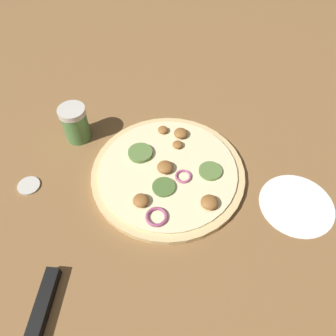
{
  "coord_description": "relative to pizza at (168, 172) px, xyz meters",
  "views": [
    {
      "loc": [
        -0.37,
        -0.07,
        0.5
      ],
      "look_at": [
        0.0,
        0.0,
        0.02
      ],
      "focal_mm": 35.0,
      "sensor_mm": 36.0,
      "label": 1
    }
  ],
  "objects": [
    {
      "name": "loose_cap",
      "position": [
        -0.07,
        0.25,
        -0.0
      ],
      "size": [
        0.04,
        0.04,
        0.01
      ],
      "color": "beige",
      "rests_on": "ground_plane"
    },
    {
      "name": "flour_patch",
      "position": [
        -0.02,
        -0.24,
        -0.01
      ],
      "size": [
        0.13,
        0.13,
        0.0
      ],
      "color": "white",
      "rests_on": "ground_plane"
    },
    {
      "name": "ground_plane",
      "position": [
        0.0,
        0.0,
        -0.01
      ],
      "size": [
        3.0,
        3.0,
        0.0
      ],
      "primitive_type": "plane",
      "color": "brown"
    },
    {
      "name": "spice_jar",
      "position": [
        0.06,
        0.2,
        0.03
      ],
      "size": [
        0.05,
        0.05,
        0.08
      ],
      "color": "#4C7F42",
      "rests_on": "ground_plane"
    },
    {
      "name": "pizza",
      "position": [
        0.0,
        0.0,
        0.0
      ],
      "size": [
        0.29,
        0.29,
        0.03
      ],
      "color": "#D6B77A",
      "rests_on": "ground_plane"
    }
  ]
}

